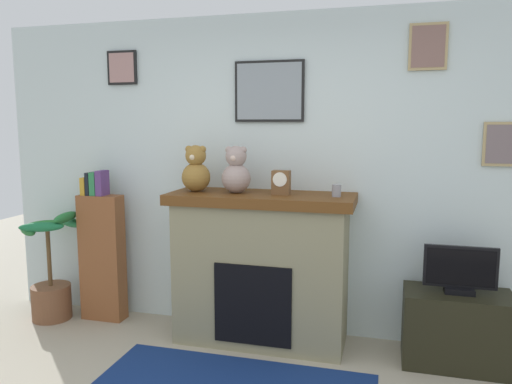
# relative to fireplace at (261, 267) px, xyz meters

# --- Properties ---
(back_wall) EXTENTS (5.20, 0.15, 2.60)m
(back_wall) POSITION_rel_fireplace_xyz_m (0.16, 0.32, 0.70)
(back_wall) COLOR silver
(back_wall) RESTS_ON ground_plane
(fireplace) EXTENTS (1.44, 0.58, 1.19)m
(fireplace) POSITION_rel_fireplace_xyz_m (0.00, 0.00, 0.00)
(fireplace) COLOR gray
(fireplace) RESTS_ON ground_plane
(bookshelf) EXTENTS (0.38, 0.16, 1.33)m
(bookshelf) POSITION_rel_fireplace_xyz_m (-1.47, 0.06, -0.00)
(bookshelf) COLOR brown
(bookshelf) RESTS_ON ground_plane
(potted_plant) EXTENTS (0.59, 0.61, 0.97)m
(potted_plant) POSITION_rel_fireplace_xyz_m (-1.91, -0.06, -0.24)
(potted_plant) COLOR brown
(potted_plant) RESTS_ON ground_plane
(tv_stand) EXTENTS (0.74, 0.40, 0.54)m
(tv_stand) POSITION_rel_fireplace_xyz_m (1.46, -0.04, -0.33)
(tv_stand) COLOR black
(tv_stand) RESTS_ON ground_plane
(television) EXTENTS (0.49, 0.14, 0.34)m
(television) POSITION_rel_fireplace_xyz_m (1.46, -0.04, 0.10)
(television) COLOR black
(television) RESTS_ON tv_stand
(candle_jar) EXTENTS (0.07, 0.07, 0.09)m
(candle_jar) POSITION_rel_fireplace_xyz_m (0.58, -0.02, 0.64)
(candle_jar) COLOR gray
(candle_jar) RESTS_ON fireplace
(mantel_clock) EXTENTS (0.13, 0.10, 0.18)m
(mantel_clock) POSITION_rel_fireplace_xyz_m (0.16, -0.02, 0.68)
(mantel_clock) COLOR brown
(mantel_clock) RESTS_ON fireplace
(teddy_bear_brown) EXTENTS (0.23, 0.23, 0.37)m
(teddy_bear_brown) POSITION_rel_fireplace_xyz_m (-0.53, -0.02, 0.76)
(teddy_bear_brown) COLOR olive
(teddy_bear_brown) RESTS_ON fireplace
(teddy_bear_grey) EXTENTS (0.23, 0.23, 0.37)m
(teddy_bear_grey) POSITION_rel_fireplace_xyz_m (-0.20, -0.02, 0.76)
(teddy_bear_grey) COLOR #A38E87
(teddy_bear_grey) RESTS_ON fireplace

